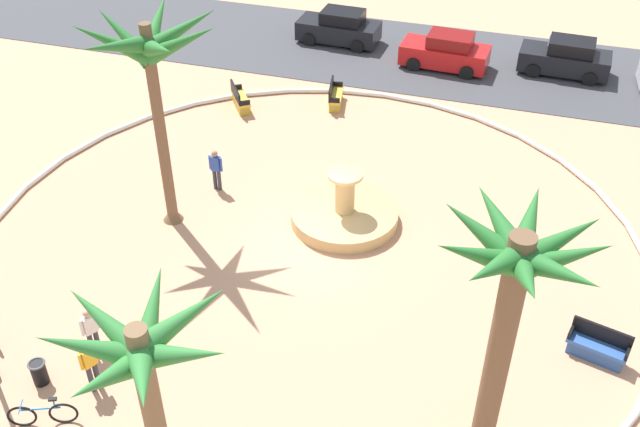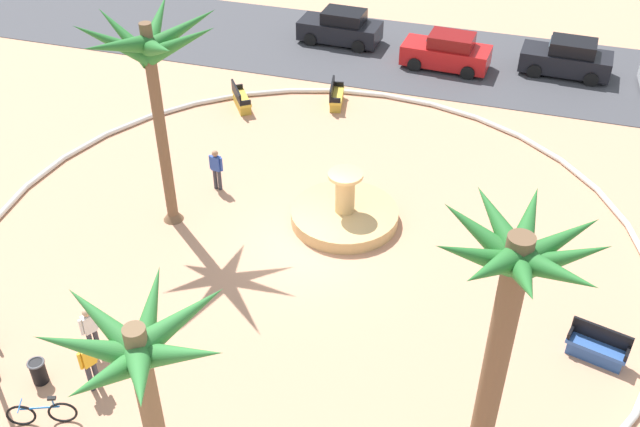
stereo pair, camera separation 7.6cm
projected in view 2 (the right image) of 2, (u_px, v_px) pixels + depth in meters
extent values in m
plane|color=tan|center=(309.00, 245.00, 24.05)|extent=(80.00, 80.00, 0.00)
torus|color=silver|center=(309.00, 243.00, 23.99)|extent=(21.65, 21.65, 0.20)
cube|color=#424247|center=(406.00, 55.00, 35.69)|extent=(48.00, 8.00, 0.03)
cylinder|color=tan|center=(344.00, 216.00, 24.97)|extent=(3.63, 3.63, 0.45)
cylinder|color=#19567F|center=(344.00, 216.00, 24.99)|extent=(3.20, 3.20, 0.34)
cylinder|color=tan|center=(345.00, 194.00, 24.42)|extent=(0.65, 0.65, 1.37)
cylinder|color=#E0B370|center=(346.00, 175.00, 23.98)|extent=(1.16, 1.16, 0.12)
cylinder|color=brown|center=(154.00, 424.00, 15.05)|extent=(0.44, 0.44, 5.51)
cone|color=#337F38|center=(180.00, 354.00, 13.39)|extent=(2.02, 0.62, 1.24)
cone|color=#337F38|center=(181.00, 318.00, 14.00)|extent=(1.66, 1.94, 1.07)
cone|color=#337F38|center=(150.00, 312.00, 14.35)|extent=(0.95, 2.05, 1.34)
cone|color=#337F38|center=(103.00, 320.00, 14.03)|extent=(2.08, 1.17, 1.17)
cone|color=#337F38|center=(87.00, 347.00, 13.55)|extent=(2.05, 1.31, 1.27)
cone|color=#337F38|center=(106.00, 377.00, 13.02)|extent=(0.86, 2.05, 1.33)
cone|color=#337F38|center=(140.00, 378.00, 12.88)|extent=(1.55, 1.99, 1.13)
cylinder|color=brown|center=(496.00, 359.00, 15.70)|extent=(0.54, 0.54, 6.66)
cone|color=#28702D|center=(563.00, 258.00, 13.84)|extent=(1.93, 0.81, 1.30)
cone|color=#28702D|center=(558.00, 241.00, 14.11)|extent=(1.85, 1.57, 1.15)
cone|color=#28702D|center=(528.00, 221.00, 14.50)|extent=(0.73, 1.93, 1.03)
cone|color=#28702D|center=(497.00, 220.00, 14.51)|extent=(1.55, 1.86, 1.02)
cone|color=#28702D|center=(480.00, 233.00, 14.33)|extent=(1.96, 1.22, 1.16)
cone|color=#28702D|center=(477.00, 256.00, 13.81)|extent=(1.94, 1.33, 1.21)
cone|color=#28702D|center=(493.00, 268.00, 13.35)|extent=(1.37, 1.93, 1.01)
cone|color=#28702D|center=(524.00, 279.00, 13.21)|extent=(0.91, 1.96, 1.13)
cone|color=#28702D|center=(556.00, 273.00, 13.30)|extent=(1.85, 1.59, 1.06)
cylinder|color=brown|center=(161.00, 130.00, 23.10)|extent=(0.36, 0.36, 7.00)
cone|color=brown|center=(173.00, 213.00, 25.04)|extent=(0.69, 0.69, 0.50)
cone|color=#28702D|center=(181.00, 42.00, 21.17)|extent=(2.35, 0.87, 1.52)
cone|color=#28702D|center=(182.00, 29.00, 21.65)|extent=(2.03, 2.07, 1.30)
cone|color=#28702D|center=(157.00, 22.00, 22.10)|extent=(1.00, 2.41, 1.31)
cone|color=#28702D|center=(124.00, 35.00, 21.81)|extent=(2.31, 1.22, 1.67)
cone|color=#28702D|center=(112.00, 42.00, 21.25)|extent=(2.33, 1.39, 1.55)
cone|color=#28702D|center=(117.00, 46.00, 20.48)|extent=(1.30, 2.41, 1.17)
cone|color=#28702D|center=(159.00, 49.00, 20.46)|extent=(2.07, 2.04, 1.27)
cube|color=gold|center=(337.00, 95.00, 31.44)|extent=(0.79, 1.67, 0.12)
cube|color=black|center=(332.00, 89.00, 31.28)|extent=(0.38, 1.59, 0.50)
cube|color=gold|center=(337.00, 101.00, 31.59)|extent=(0.73, 1.53, 0.39)
cube|color=black|center=(338.00, 84.00, 31.95)|extent=(0.46, 0.16, 0.24)
cube|color=black|center=(335.00, 101.00, 30.76)|extent=(0.46, 0.16, 0.24)
cube|color=#335BA8|center=(597.00, 347.00, 19.87)|extent=(1.67, 0.89, 0.12)
cube|color=black|center=(602.00, 334.00, 19.83)|extent=(1.57, 0.48, 0.50)
cube|color=#2B4E8F|center=(595.00, 353.00, 20.02)|extent=(1.54, 0.82, 0.39)
cube|color=black|center=(627.00, 354.00, 19.47)|extent=(0.19, 0.46, 0.24)
cube|color=black|center=(571.00, 332.00, 20.10)|extent=(0.19, 0.46, 0.24)
cube|color=gold|center=(242.00, 98.00, 31.25)|extent=(1.33, 1.60, 0.12)
cube|color=black|center=(236.00, 92.00, 31.02)|extent=(0.98, 1.36, 0.50)
cube|color=gold|center=(242.00, 103.00, 31.40)|extent=(1.22, 1.47, 0.39)
cube|color=black|center=(238.00, 87.00, 31.74)|extent=(0.41, 0.32, 0.24)
cube|color=black|center=(245.00, 103.00, 30.59)|extent=(0.41, 0.32, 0.24)
cylinder|color=black|center=(39.00, 372.00, 19.29)|extent=(0.40, 0.40, 0.70)
torus|color=#4C4C51|center=(36.00, 363.00, 19.08)|extent=(0.46, 0.46, 0.06)
torus|color=black|center=(21.00, 415.00, 18.16)|extent=(0.69, 0.33, 0.72)
torus|color=black|center=(63.00, 412.00, 18.24)|extent=(0.69, 0.33, 0.72)
cylinder|color=#1E66B2|center=(40.00, 408.00, 18.06)|extent=(0.90, 0.41, 0.05)
cylinder|color=#1E66B2|center=(53.00, 403.00, 18.00)|extent=(0.04, 0.04, 0.30)
cube|color=black|center=(52.00, 398.00, 17.89)|extent=(0.22, 0.17, 0.06)
cylinder|color=#1E66B2|center=(20.00, 406.00, 17.95)|extent=(0.20, 0.42, 0.03)
cylinder|color=#33333D|center=(90.00, 378.00, 19.01)|extent=(0.14, 0.14, 0.89)
cylinder|color=#33333D|center=(96.00, 374.00, 19.12)|extent=(0.14, 0.14, 0.89)
cube|color=yellow|center=(88.00, 356.00, 18.63)|extent=(0.33, 0.39, 0.56)
sphere|color=beige|center=(85.00, 345.00, 18.39)|extent=(0.22, 0.22, 0.22)
cylinder|color=yellow|center=(80.00, 361.00, 18.50)|extent=(0.09, 0.09, 0.53)
cylinder|color=yellow|center=(95.00, 352.00, 18.76)|extent=(0.09, 0.09, 0.53)
cylinder|color=#33333D|center=(91.00, 344.00, 19.98)|extent=(0.14, 0.14, 0.86)
cylinder|color=#33333D|center=(97.00, 341.00, 20.08)|extent=(0.14, 0.14, 0.86)
cube|color=white|center=(89.00, 323.00, 19.61)|extent=(0.35, 0.39, 0.56)
sphere|color=tan|center=(86.00, 313.00, 19.37)|extent=(0.22, 0.22, 0.22)
cylinder|color=white|center=(81.00, 327.00, 19.49)|extent=(0.09, 0.09, 0.53)
cylinder|color=white|center=(96.00, 320.00, 19.72)|extent=(0.09, 0.09, 0.53)
cylinder|color=#33333D|center=(215.00, 179.00, 26.43)|extent=(0.14, 0.14, 0.81)
cylinder|color=#33333D|center=(220.00, 180.00, 26.38)|extent=(0.14, 0.14, 0.81)
cube|color=#2D4CA5|center=(216.00, 163.00, 26.00)|extent=(0.36, 0.23, 0.56)
sphere|color=#9E7051|center=(215.00, 153.00, 25.76)|extent=(0.22, 0.22, 0.22)
cylinder|color=#2D4CA5|center=(210.00, 162.00, 26.07)|extent=(0.09, 0.09, 0.53)
cylinder|color=#2D4CA5|center=(221.00, 164.00, 25.93)|extent=(0.09, 0.09, 0.53)
cube|color=black|center=(340.00, 30.00, 36.55)|extent=(4.06, 1.86, 0.90)
cube|color=black|center=(344.00, 17.00, 36.06)|extent=(2.05, 1.52, 0.60)
cube|color=#333D47|center=(326.00, 16.00, 36.35)|extent=(0.35, 1.37, 0.51)
cylinder|color=black|center=(310.00, 40.00, 36.42)|extent=(0.65, 0.24, 0.64)
cylinder|color=black|center=(322.00, 27.00, 37.71)|extent=(0.65, 0.24, 0.64)
cylinder|color=black|center=(358.00, 47.00, 35.76)|extent=(0.65, 0.24, 0.64)
cylinder|color=black|center=(368.00, 33.00, 37.04)|extent=(0.65, 0.24, 0.64)
cube|color=red|center=(446.00, 55.00, 34.26)|extent=(4.09, 1.93, 0.90)
cube|color=maroon|center=(452.00, 41.00, 33.77)|extent=(2.08, 1.56, 0.60)
cube|color=#333D47|center=(432.00, 40.00, 34.07)|extent=(0.37, 1.37, 0.51)
cylinder|color=black|center=(415.00, 65.00, 34.16)|extent=(0.65, 0.26, 0.64)
cylinder|color=black|center=(424.00, 50.00, 35.44)|extent=(0.65, 0.26, 0.64)
cylinder|color=black|center=(468.00, 73.00, 33.46)|extent=(0.65, 0.26, 0.64)
cylinder|color=black|center=(475.00, 58.00, 34.73)|extent=(0.65, 0.26, 0.64)
cube|color=black|center=(565.00, 61.00, 33.71)|extent=(4.07, 1.88, 0.90)
cube|color=black|center=(573.00, 47.00, 33.22)|extent=(2.06, 1.53, 0.60)
cube|color=#333D47|center=(552.00, 46.00, 33.51)|extent=(0.35, 1.37, 0.51)
cylinder|color=black|center=(534.00, 71.00, 33.60)|extent=(0.65, 0.25, 0.64)
cylinder|color=black|center=(539.00, 56.00, 34.88)|extent=(0.65, 0.25, 0.64)
cylinder|color=black|center=(591.00, 80.00, 32.92)|extent=(0.65, 0.25, 0.64)
cylinder|color=black|center=(593.00, 64.00, 34.20)|extent=(0.65, 0.25, 0.64)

